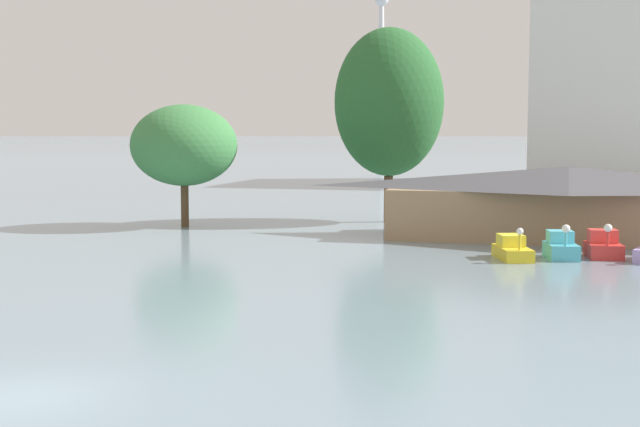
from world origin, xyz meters
TOP-DOWN VIEW (x-y plane):
  - ground_plane at (0.00, 0.00)m, footprint 2000.00×2000.00m
  - pedal_boat_yellow at (9.67, 25.78)m, footprint 2.20×3.26m
  - pedal_boat_cyan at (11.93, 26.53)m, footprint 1.83×2.56m
  - pedal_boat_red at (13.92, 27.44)m, footprint 1.89×2.46m
  - boathouse at (12.25, 34.15)m, footprint 21.35×7.18m
  - shoreline_tree_tall_left at (-11.44, 34.95)m, footprint 6.81×6.81m
  - shoreline_tree_mid at (0.60, 41.40)m, footprint 7.33×7.33m
  - distant_broadcast_tower at (-63.44, 356.26)m, footprint 5.98×5.98m

SIDE VIEW (x-z plane):
  - ground_plane at x=0.00m, z-range 0.00..0.00m
  - pedal_boat_yellow at x=9.67m, z-range -0.36..1.29m
  - pedal_boat_red at x=13.92m, z-range -0.32..1.43m
  - pedal_boat_cyan at x=11.93m, z-range -0.33..1.43m
  - boathouse at x=12.25m, z-range 0.10..4.26m
  - shoreline_tree_tall_left at x=-11.44m, z-range 1.31..9.14m
  - shoreline_tree_mid at x=0.60m, z-range 1.54..14.57m
  - distant_broadcast_tower at x=-63.44m, z-range -15.28..125.74m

